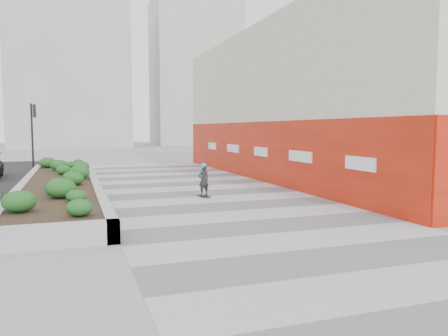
% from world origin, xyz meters
% --- Properties ---
extents(ground, '(160.00, 160.00, 0.00)m').
position_xyz_m(ground, '(0.00, 0.00, 0.00)').
color(ground, gray).
rests_on(ground, ground).
extents(walkway, '(8.00, 36.00, 0.01)m').
position_xyz_m(walkway, '(0.00, 3.00, 0.01)').
color(walkway, '#A8A8AD').
rests_on(walkway, ground).
extents(building, '(6.04, 24.08, 8.00)m').
position_xyz_m(building, '(6.98, 8.98, 3.98)').
color(building, beige).
rests_on(building, ground).
extents(planter, '(3.00, 18.00, 0.90)m').
position_xyz_m(planter, '(-5.50, 7.00, 0.42)').
color(planter, '#9E9EA0').
rests_on(planter, ground).
extents(traffic_signal_near, '(0.33, 0.28, 4.20)m').
position_xyz_m(traffic_signal_near, '(-7.23, 17.50, 2.76)').
color(traffic_signal_near, black).
rests_on(traffic_signal_near, ground).
extents(distant_bldg_north_l, '(16.00, 12.00, 20.00)m').
position_xyz_m(distant_bldg_north_l, '(-5.00, 55.00, 10.00)').
color(distant_bldg_north_l, '#ADAAA3').
rests_on(distant_bldg_north_l, ground).
extents(distant_bldg_north_r, '(14.00, 10.00, 24.00)m').
position_xyz_m(distant_bldg_north_r, '(15.00, 60.00, 12.00)').
color(distant_bldg_north_r, '#ADAAA3').
rests_on(distant_bldg_north_r, ground).
extents(manhole_cover, '(0.44, 0.44, 0.01)m').
position_xyz_m(manhole_cover, '(0.50, 3.00, 0.00)').
color(manhole_cover, '#595654').
rests_on(manhole_cover, ground).
extents(skateboarder, '(0.49, 0.75, 1.34)m').
position_xyz_m(skateboarder, '(-0.25, 3.95, 0.68)').
color(skateboarder, beige).
rests_on(skateboarder, ground).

